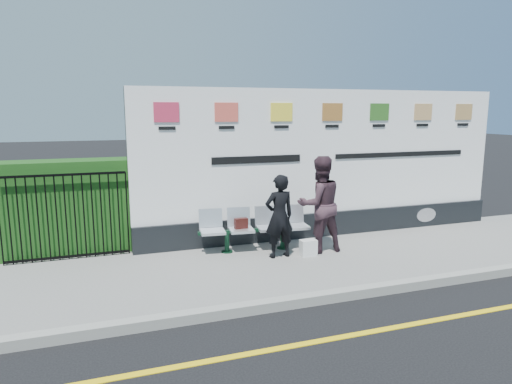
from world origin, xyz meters
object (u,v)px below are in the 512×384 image
(billboard, at_px, (329,173))
(woman_right, at_px, (319,204))
(bench, at_px, (255,239))
(woman_left, at_px, (279,216))

(billboard, height_order, woman_right, billboard)
(bench, distance_m, woman_right, 1.36)
(bench, xyz_separation_m, woman_right, (1.10, -0.42, 0.67))
(billboard, height_order, woman_left, billboard)
(woman_left, bearing_deg, woman_right, -178.17)
(billboard, xyz_separation_m, bench, (-1.81, -0.57, -1.08))
(bench, bearing_deg, billboard, 23.33)
(billboard, bearing_deg, bench, -162.61)
(billboard, distance_m, woman_left, 1.95)
(billboard, relative_size, woman_right, 4.51)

